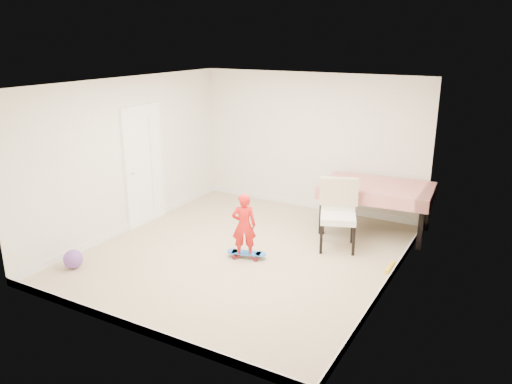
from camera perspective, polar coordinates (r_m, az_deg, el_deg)
The scene contains 17 objects.
ground at distance 7.84m, azimuth -1.36°, elevation -6.91°, with size 5.00×5.00×0.00m, color tan.
ceiling at distance 7.18m, azimuth -1.51°, elevation 12.21°, with size 4.50×5.00×0.04m, color white.
wall_back at distance 9.56m, azimuth 6.18°, elevation 5.67°, with size 4.50×0.04×2.60m, color silver.
wall_front at distance 5.52m, azimuth -14.66°, elevation -3.66°, with size 4.50×0.04×2.60m, color silver.
wall_left at distance 8.72m, azimuth -14.19°, elevation 4.09°, with size 0.04×5.00×2.60m, color silver.
wall_right at distance 6.60m, azimuth 15.49°, elevation -0.26°, with size 0.04×5.00×2.60m, color silver.
door at distance 8.99m, azimuth -12.73°, elevation 2.79°, with size 0.10×0.94×2.11m, color white.
baseboard_back at distance 9.90m, azimuth 5.97°, elevation -1.36°, with size 4.50×0.02×0.12m, color white.
baseboard_front at distance 6.06m, azimuth -13.80°, elevation -14.71°, with size 4.50×0.02×0.12m, color white.
baseboard_left at distance 9.08m, azimuth -13.66°, elevation -3.53°, with size 0.02×5.00×0.12m, color white.
baseboard_right at distance 7.06m, azimuth 14.76°, elevation -9.90°, with size 0.02×5.00×0.12m, color white.
dining_table at distance 8.73m, azimuth 13.51°, elevation -1.83°, with size 1.80×1.13×0.85m, color #B3090C, non-canonical shape.
dining_chair at distance 7.90m, azimuth 9.36°, elevation -2.67°, with size 0.60×0.68×1.10m, color silver, non-canonical shape.
skateboard at distance 7.64m, azimuth -1.10°, elevation -7.21°, with size 0.61×0.22×0.09m, color #1C7CEF, non-canonical shape.
child at distance 7.45m, azimuth -1.39°, elevation -4.10°, with size 0.36×0.24×1.00m, color red.
balloon at distance 7.76m, azimuth -20.18°, elevation -7.21°, with size 0.28×0.28×0.28m, color #7446A8.
foam_toy at distance 7.56m, azimuth 15.07°, elevation -8.28°, with size 0.06×0.06×0.40m, color yellow.
Camera 1 is at (3.64, -6.15, 3.23)m, focal length 35.00 mm.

